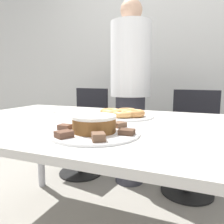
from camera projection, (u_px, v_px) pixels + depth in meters
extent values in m
cube|color=silver|center=(164.00, 51.00, 2.55)|extent=(8.00, 0.05, 2.60)
cube|color=silver|center=(109.00, 125.00, 1.14)|extent=(1.87, 1.07, 0.03)
cylinder|color=silver|center=(40.00, 148.00, 1.95)|extent=(0.06, 0.06, 0.71)
cylinder|color=#383842|center=(130.00, 140.00, 2.04)|extent=(0.27, 0.27, 0.81)
cylinder|color=white|center=(131.00, 60.00, 1.94)|extent=(0.36, 0.36, 0.65)
sphere|color=tan|center=(131.00, 10.00, 1.88)|extent=(0.19, 0.19, 0.19)
cylinder|color=black|center=(81.00, 172.00, 2.28)|extent=(0.44, 0.44, 0.01)
cylinder|color=#262626|center=(80.00, 153.00, 2.25)|extent=(0.06, 0.06, 0.40)
cube|color=black|center=(80.00, 132.00, 2.21)|extent=(0.51, 0.51, 0.04)
cube|color=black|center=(92.00, 108.00, 2.35)|extent=(0.40, 0.09, 0.42)
cylinder|color=black|center=(187.00, 191.00, 1.88)|extent=(0.44, 0.44, 0.01)
cylinder|color=#262626|center=(188.00, 169.00, 1.85)|extent=(0.06, 0.06, 0.40)
cube|color=black|center=(189.00, 144.00, 1.82)|extent=(0.50, 0.50, 0.04)
cube|color=black|center=(195.00, 113.00, 1.96)|extent=(0.40, 0.09, 0.42)
cylinder|color=white|center=(94.00, 133.00, 0.89)|extent=(0.37, 0.37, 0.01)
cylinder|color=white|center=(124.00, 116.00, 1.31)|extent=(0.35, 0.35, 0.01)
cylinder|color=brown|center=(94.00, 125.00, 0.88)|extent=(0.17, 0.17, 0.06)
cylinder|color=white|center=(94.00, 117.00, 0.88)|extent=(0.18, 0.18, 0.01)
cube|color=brown|center=(119.00, 125.00, 0.97)|extent=(0.07, 0.07, 0.02)
cube|color=#513828|center=(91.00, 123.00, 1.02)|extent=(0.06, 0.06, 0.02)
cube|color=brown|center=(65.00, 127.00, 0.93)|extent=(0.05, 0.05, 0.02)
cube|color=brown|center=(64.00, 134.00, 0.80)|extent=(0.07, 0.07, 0.02)
cube|color=brown|center=(98.00, 137.00, 0.75)|extent=(0.07, 0.07, 0.03)
cube|color=#513828|center=(127.00, 132.00, 0.84)|extent=(0.06, 0.05, 0.02)
torus|color=#E5AD66|center=(124.00, 112.00, 1.30)|extent=(0.11, 0.11, 0.03)
torus|color=#C68447|center=(134.00, 113.00, 1.26)|extent=(0.13, 0.13, 0.04)
torus|color=#C68447|center=(132.00, 112.00, 1.33)|extent=(0.11, 0.11, 0.03)
torus|color=#C68447|center=(127.00, 111.00, 1.39)|extent=(0.12, 0.12, 0.03)
torus|color=#C68447|center=(110.00, 111.00, 1.36)|extent=(0.13, 0.13, 0.03)
torus|color=tan|center=(112.00, 112.00, 1.28)|extent=(0.12, 0.12, 0.04)
torus|color=tan|center=(123.00, 114.00, 1.24)|extent=(0.13, 0.13, 0.03)
cube|color=white|center=(43.00, 112.00, 1.49)|extent=(0.19, 0.17, 0.01)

